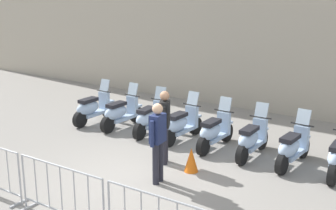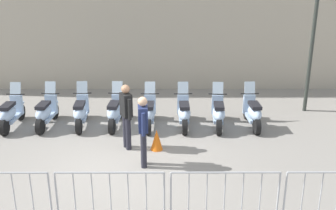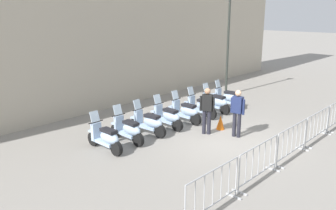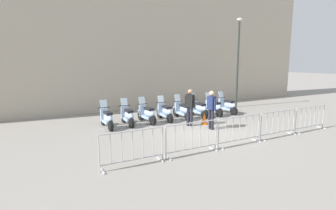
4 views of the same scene
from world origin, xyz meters
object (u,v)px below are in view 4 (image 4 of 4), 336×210
(barrier_segment_3, at_px, (278,124))
(motorcycle_2, at_px, (147,114))
(motorcycle_3, at_px, (165,112))
(street_lamp, at_px, (238,54))
(motorcycle_6, at_px, (214,107))
(officer_mid_plaza, at_px, (190,105))
(motorcycle_5, at_px, (199,109))
(barrier_segment_0, at_px, (133,149))
(barrier_segment_4, at_px, (310,119))
(barrier_segment_1, at_px, (192,139))
(barrier_segment_2, at_px, (239,131))
(officer_near_row_end, at_px, (211,108))
(motorcycle_0, at_px, (107,119))
(motorcycle_4, at_px, (183,110))
(motorcycle_1, at_px, (128,116))
(motorcycle_7, at_px, (227,106))
(traffic_cone, at_px, (204,119))

(barrier_segment_3, bearing_deg, motorcycle_2, 123.88)
(motorcycle_3, xyz_separation_m, street_lamp, (6.17, 1.05, 3.00))
(motorcycle_6, distance_m, officer_mid_plaza, 2.96)
(motorcycle_5, height_order, barrier_segment_3, motorcycle_5)
(motorcycle_3, bearing_deg, barrier_segment_0, -130.43)
(motorcycle_5, bearing_deg, barrier_segment_3, -86.46)
(barrier_segment_4, bearing_deg, barrier_segment_1, 176.89)
(barrier_segment_3, distance_m, barrier_segment_4, 2.07)
(motorcycle_3, distance_m, barrier_segment_1, 5.01)
(motorcycle_3, bearing_deg, barrier_segment_2, -86.98)
(motorcycle_3, relative_size, officer_near_row_end, 1.00)
(barrier_segment_3, bearing_deg, barrier_segment_4, -3.11)
(motorcycle_2, relative_size, motorcycle_5, 1.00)
(barrier_segment_0, xyz_separation_m, barrier_segment_2, (4.14, -0.22, 0.00))
(motorcycle_0, height_order, motorcycle_4, same)
(motorcycle_1, distance_m, barrier_segment_2, 5.38)
(motorcycle_5, distance_m, motorcycle_6, 1.01)
(motorcycle_2, height_order, barrier_segment_1, motorcycle_2)
(barrier_segment_1, bearing_deg, barrier_segment_3, -3.11)
(barrier_segment_0, xyz_separation_m, street_lamp, (10.06, 5.61, 2.94))
(motorcycle_4, height_order, motorcycle_7, same)
(motorcycle_3, bearing_deg, motorcycle_7, -3.91)
(motorcycle_6, bearing_deg, motorcycle_2, 175.61)
(motorcycle_4, bearing_deg, motorcycle_2, 175.37)
(barrier_segment_2, distance_m, officer_near_row_end, 2.37)
(officer_mid_plaza, bearing_deg, motorcycle_2, 131.86)
(barrier_segment_4, height_order, officer_near_row_end, officer_near_row_end)
(motorcycle_2, bearing_deg, motorcycle_6, -4.39)
(officer_near_row_end, height_order, officer_mid_plaza, same)
(barrier_segment_1, distance_m, officer_near_row_end, 3.45)
(motorcycle_4, bearing_deg, motorcycle_0, 177.48)
(motorcycle_3, height_order, officer_near_row_end, officer_near_row_end)
(motorcycle_3, bearing_deg, barrier_segment_1, -111.24)
(barrier_segment_1, relative_size, barrier_segment_3, 1.00)
(motorcycle_4, distance_m, motorcycle_5, 1.02)
(officer_near_row_end, relative_size, officer_mid_plaza, 1.00)
(street_lamp, distance_m, officer_mid_plaza, 6.77)
(barrier_segment_0, distance_m, barrier_segment_3, 6.22)
(motorcycle_2, bearing_deg, barrier_segment_4, -43.20)
(barrier_segment_1, xyz_separation_m, traffic_cone, (3.00, 3.01, -0.25))
(barrier_segment_4, height_order, street_lamp, street_lamp)
(motorcycle_0, bearing_deg, barrier_segment_0, -100.31)
(motorcycle_2, distance_m, motorcycle_4, 2.03)
(officer_mid_plaza, bearing_deg, motorcycle_1, 146.54)
(street_lamp, height_order, officer_mid_plaza, street_lamp)
(barrier_segment_4, bearing_deg, barrier_segment_0, 176.89)
(barrier_segment_1, relative_size, street_lamp, 0.35)
(motorcycle_0, distance_m, barrier_segment_0, 4.71)
(motorcycle_7, bearing_deg, officer_near_row_end, -144.83)
(motorcycle_7, xyz_separation_m, barrier_segment_4, (0.33, -4.73, 0.07))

